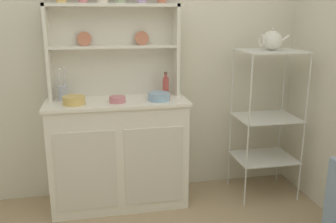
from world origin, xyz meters
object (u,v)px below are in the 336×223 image
hutch_shelf_unit (114,43)px  utensil_jar (63,93)px  hutch_cabinet (119,152)px  bakers_rack (267,108)px  bowl_mixing_large (74,100)px  porcelain_teapot (272,40)px  jam_bottle (166,86)px

hutch_shelf_unit → utensil_jar: 0.54m
hutch_cabinet → hutch_shelf_unit: 0.85m
bakers_rack → bowl_mixing_large: bakers_rack is taller
porcelain_teapot → bowl_mixing_large: bearing=-179.9°
hutch_cabinet → bakers_rack: 1.25m
jam_bottle → utensil_jar: 0.80m
porcelain_teapot → utensil_jar: bearing=174.7°
jam_bottle → hutch_cabinet: bearing=-167.8°
bowl_mixing_large → utensil_jar: utensil_jar is taller
bowl_mixing_large → hutch_cabinet: bearing=13.1°
hutch_cabinet → hutch_shelf_unit: size_ratio=1.07×
bakers_rack → hutch_shelf_unit: bearing=169.1°
utensil_jar → porcelain_teapot: 1.66m
utensil_jar → porcelain_teapot: size_ratio=1.03×
hutch_shelf_unit → porcelain_teapot: hutch_shelf_unit is taller
hutch_shelf_unit → bowl_mixing_large: (-0.31, -0.24, -0.38)m
bakers_rack → jam_bottle: 0.85m
porcelain_teapot → jam_bottle: bearing=169.1°
bakers_rack → porcelain_teapot: 0.55m
jam_bottle → utensil_jar: size_ratio=0.77×
hutch_shelf_unit → porcelain_teapot: 1.23m
hutch_shelf_unit → jam_bottle: (0.40, -0.08, -0.34)m
bowl_mixing_large → porcelain_teapot: 1.58m
hutch_cabinet → jam_bottle: jam_bottle is taller
bakers_rack → porcelain_teapot: porcelain_teapot is taller
hutch_cabinet → hutch_shelf_unit: hutch_shelf_unit is taller
jam_bottle → utensil_jar: utensil_jar is taller
jam_bottle → porcelain_teapot: porcelain_teapot is taller
bowl_mixing_large → utensil_jar: 0.18m
bowl_mixing_large → hutch_shelf_unit: bearing=37.1°
hutch_shelf_unit → bakers_rack: (1.21, -0.23, -0.53)m
bowl_mixing_large → porcelain_teapot: (1.53, 0.00, 0.41)m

